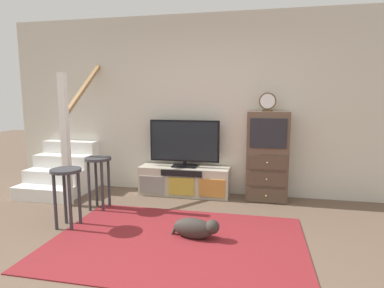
# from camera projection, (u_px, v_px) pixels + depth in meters

# --- Properties ---
(ground_plane) EXTENTS (20.00, 20.00, 0.00)m
(ground_plane) POSITION_uv_depth(u_px,v_px,m) (159.00, 273.00, 2.73)
(ground_plane) COLOR brown
(back_wall) EXTENTS (6.40, 0.12, 2.70)m
(back_wall) POSITION_uv_depth(u_px,v_px,m) (207.00, 106.00, 4.92)
(back_wall) COLOR beige
(back_wall) RESTS_ON ground_plane
(area_rug) EXTENTS (2.60, 1.80, 0.01)m
(area_rug) POSITION_uv_depth(u_px,v_px,m) (177.00, 242.00, 3.31)
(area_rug) COLOR maroon
(area_rug) RESTS_ON ground_plane
(media_console) EXTENTS (1.36, 0.38, 0.43)m
(media_console) POSITION_uv_depth(u_px,v_px,m) (184.00, 181.00, 4.88)
(media_console) COLOR #BCB29E
(media_console) RESTS_ON ground_plane
(television) EXTENTS (1.06, 0.22, 0.71)m
(television) POSITION_uv_depth(u_px,v_px,m) (184.00, 142.00, 4.82)
(television) COLOR black
(television) RESTS_ON media_console
(side_cabinet) EXTENTS (0.58, 0.38, 1.28)m
(side_cabinet) POSITION_uv_depth(u_px,v_px,m) (267.00, 157.00, 4.58)
(side_cabinet) COLOR brown
(side_cabinet) RESTS_ON ground_plane
(desk_clock) EXTENTS (0.24, 0.08, 0.26)m
(desk_clock) POSITION_uv_depth(u_px,v_px,m) (268.00, 102.00, 4.46)
(desk_clock) COLOR #4C3823
(desk_clock) RESTS_ON side_cabinet
(staircase) EXTENTS (1.00, 1.36, 2.20)m
(staircase) POSITION_uv_depth(u_px,v_px,m) (70.00, 165.00, 5.27)
(staircase) COLOR white
(staircase) RESTS_ON ground_plane
(bar_stool_near) EXTENTS (0.34, 0.34, 0.68)m
(bar_stool_near) POSITION_uv_depth(u_px,v_px,m) (66.00, 184.00, 3.63)
(bar_stool_near) COLOR #333338
(bar_stool_near) RESTS_ON ground_plane
(bar_stool_far) EXTENTS (0.34, 0.34, 0.70)m
(bar_stool_far) POSITION_uv_depth(u_px,v_px,m) (99.00, 171.00, 4.23)
(bar_stool_far) COLOR #333338
(bar_stool_far) RESTS_ON ground_plane
(dog) EXTENTS (0.54, 0.25, 0.23)m
(dog) POSITION_uv_depth(u_px,v_px,m) (196.00, 228.00, 3.39)
(dog) COLOR #332D28
(dog) RESTS_ON ground_plane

